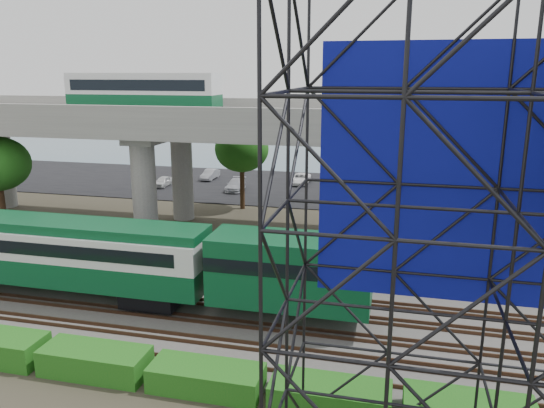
# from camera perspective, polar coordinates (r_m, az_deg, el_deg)

# --- Properties ---
(ground) EXTENTS (140.00, 140.00, 0.00)m
(ground) POSITION_cam_1_polar(r_m,az_deg,el_deg) (26.66, -5.78, -13.98)
(ground) COLOR #474233
(ground) RESTS_ON ground
(ballast_bed) EXTENTS (90.00, 12.00, 0.20)m
(ballast_bed) POSITION_cam_1_polar(r_m,az_deg,el_deg) (28.29, -4.42, -11.97)
(ballast_bed) COLOR slate
(ballast_bed) RESTS_ON ground
(service_road) EXTENTS (90.00, 5.00, 0.08)m
(service_road) POSITION_cam_1_polar(r_m,az_deg,el_deg) (35.84, -0.20, -6.27)
(service_road) COLOR black
(service_road) RESTS_ON ground
(parking_lot) EXTENTS (90.00, 18.00, 0.08)m
(parking_lot) POSITION_cam_1_polar(r_m,az_deg,el_deg) (58.05, 5.37, 1.62)
(parking_lot) COLOR black
(parking_lot) RESTS_ON ground
(harbor_water) EXTENTS (140.00, 40.00, 0.03)m
(harbor_water) POSITION_cam_1_polar(r_m,az_deg,el_deg) (79.52, 7.70, 4.92)
(harbor_water) COLOR #496678
(harbor_water) RESTS_ON ground
(rail_tracks) EXTENTS (90.00, 9.52, 0.16)m
(rail_tracks) POSITION_cam_1_polar(r_m,az_deg,el_deg) (28.21, -4.42, -11.64)
(rail_tracks) COLOR #472D1E
(rail_tracks) RESTS_ON ballast_bed
(commuter_train) EXTENTS (29.30, 3.06, 4.30)m
(commuter_train) POSITION_cam_1_polar(r_m,az_deg,el_deg) (30.94, -20.20, -4.95)
(commuter_train) COLOR black
(commuter_train) RESTS_ON rail_tracks
(overpass) EXTENTS (80.00, 12.00, 12.40)m
(overpass) POSITION_cam_1_polar(r_m,az_deg,el_deg) (39.37, 0.54, 7.82)
(overpass) COLOR #9E9B93
(overpass) RESTS_ON ground
(scaffold_tower) EXTENTS (9.36, 6.36, 15.00)m
(scaffold_tower) POSITION_cam_1_polar(r_m,az_deg,el_deg) (15.08, 18.79, -6.20)
(scaffold_tower) COLOR black
(scaffold_tower) RESTS_ON ground
(hedge_strip) EXTENTS (34.60, 1.80, 1.20)m
(hedge_strip) POSITION_cam_1_polar(r_m,az_deg,el_deg) (22.58, -7.06, -17.98)
(hedge_strip) COLOR #155C15
(hedge_strip) RESTS_ON ground
(trees) EXTENTS (40.94, 16.94, 7.69)m
(trees) POSITION_cam_1_polar(r_m,az_deg,el_deg) (40.93, -4.67, 4.28)
(trees) COLOR #382314
(trees) RESTS_ON ground
(suv) EXTENTS (6.03, 3.76, 1.56)m
(suv) POSITION_cam_1_polar(r_m,az_deg,el_deg) (35.65, -5.96, -5.06)
(suv) COLOR black
(suv) RESTS_ON service_road
(parked_cars) EXTENTS (37.41, 9.84, 1.32)m
(parked_cars) POSITION_cam_1_polar(r_m,az_deg,el_deg) (57.10, 7.81, 2.01)
(parked_cars) COLOR silver
(parked_cars) RESTS_ON parking_lot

